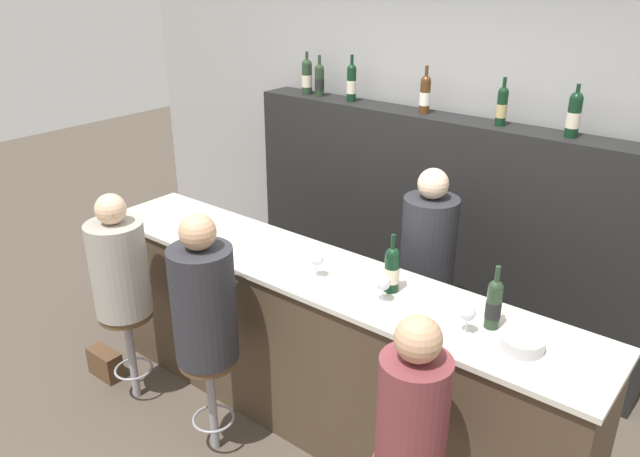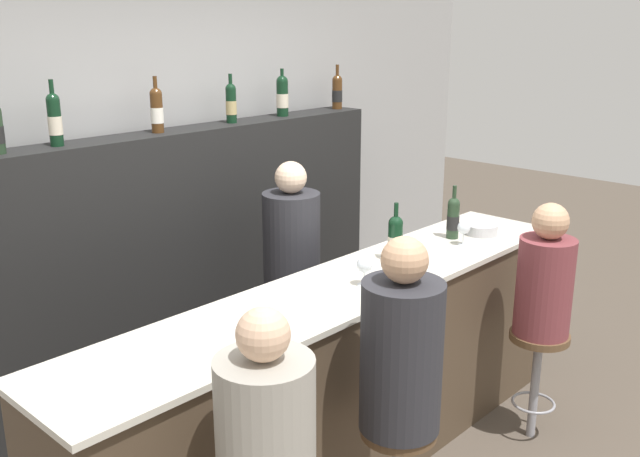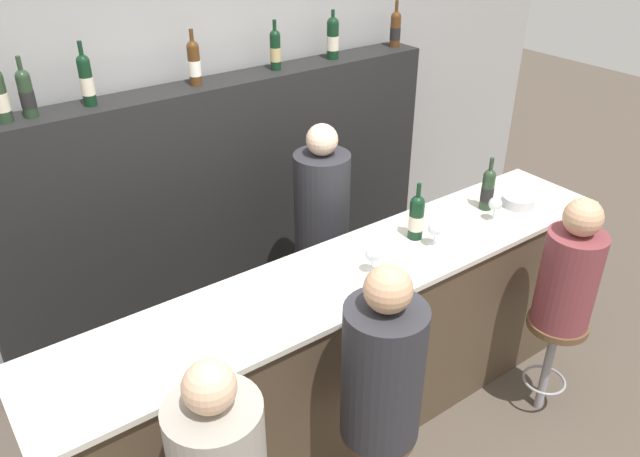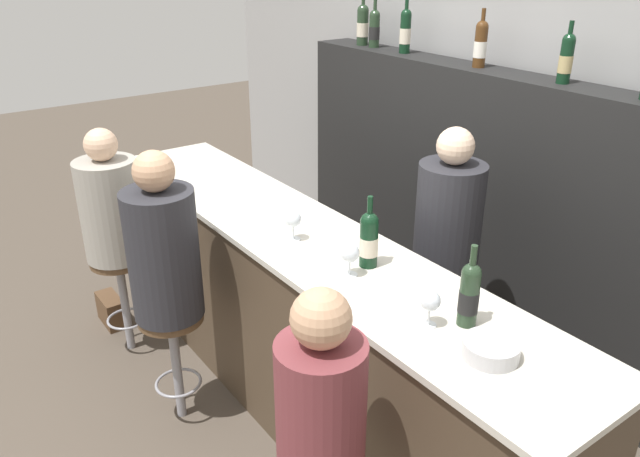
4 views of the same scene
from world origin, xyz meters
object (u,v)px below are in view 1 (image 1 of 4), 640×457
(bar_stool_left, at_px, (128,332))
(handbag, at_px, (105,363))
(bartender, at_px, (425,292))
(wine_bottle_backbar_3, at_px, (425,94))
(guest_seated_left, at_px, (119,264))
(wine_bottle_backbar_4, at_px, (502,106))
(wine_glass_0, at_px, (317,260))
(wine_bottle_backbar_2, at_px, (352,82))
(metal_bowl, at_px, (523,343))
(wine_bottle_counter_0, at_px, (392,269))
(wine_glass_2, at_px, (467,314))
(wine_bottle_backbar_5, at_px, (574,114))
(bar_stool_middle, at_px, (210,378))
(wine_bottle_counter_1, at_px, (494,303))
(wine_bottle_backbar_0, at_px, (307,76))
(wine_bottle_backbar_1, at_px, (319,80))
(wine_glass_1, at_px, (383,283))
(guest_seated_middle, at_px, (203,299))
(guest_seated_right, at_px, (413,405))

(bar_stool_left, xyz_separation_m, handbag, (-0.35, 0.00, -0.40))
(bartender, bearing_deg, bar_stool_left, -137.29)
(wine_bottle_backbar_3, height_order, guest_seated_left, wine_bottle_backbar_3)
(bar_stool_left, relative_size, guest_seated_left, 0.83)
(wine_bottle_backbar_3, height_order, wine_bottle_backbar_4, wine_bottle_backbar_3)
(wine_glass_0, height_order, bartender, bartender)
(wine_bottle_backbar_2, xyz_separation_m, metal_bowl, (1.98, -1.39, -0.74))
(wine_bottle_counter_0, relative_size, wine_glass_0, 2.23)
(wine_glass_2, bearing_deg, wine_bottle_backbar_5, 93.35)
(wine_bottle_counter_0, bearing_deg, wine_bottle_backbar_4, 91.72)
(wine_bottle_backbar_3, height_order, handbag, wine_bottle_backbar_3)
(metal_bowl, bearing_deg, bar_stool_middle, -160.43)
(wine_glass_0, relative_size, handbag, 0.56)
(wine_bottle_counter_1, bearing_deg, wine_glass_0, -172.87)
(wine_bottle_backbar_0, height_order, wine_bottle_backbar_1, wine_bottle_backbar_0)
(wine_bottle_backbar_4, xyz_separation_m, wine_bottle_backbar_5, (0.45, 0.00, 0.01))
(metal_bowl, bearing_deg, wine_bottle_backbar_0, 150.07)
(wine_bottle_backbar_5, height_order, wine_glass_1, wine_bottle_backbar_5)
(wine_bottle_backbar_5, relative_size, wine_glass_1, 2.15)
(wine_bottle_backbar_0, distance_m, wine_glass_1, 2.30)
(wine_glass_0, relative_size, wine_glass_2, 1.01)
(bar_stool_middle, distance_m, guest_seated_middle, 0.52)
(bartender, bearing_deg, guest_seated_middle, -116.04)
(metal_bowl, relative_size, bar_stool_middle, 0.30)
(wine_glass_0, relative_size, guest_seated_right, 0.20)
(wine_bottle_counter_0, bearing_deg, wine_glass_2, -13.84)
(bartender, xyz_separation_m, handbag, (-1.74, -1.29, -0.61))
(guest_seated_left, bearing_deg, metal_bowl, 13.32)
(guest_seated_right, relative_size, handbag, 2.88)
(bartender, bearing_deg, guest_seated_left, -137.29)
(wine_bottle_backbar_5, bearing_deg, wine_bottle_backbar_4, 180.00)
(wine_glass_2, xyz_separation_m, handbag, (-2.38, -0.51, -1.06))
(bar_stool_left, height_order, bar_stool_middle, same)
(guest_seated_right, height_order, handbag, guest_seated_right)
(wine_glass_1, relative_size, guest_seated_middle, 0.17)
(wine_bottle_backbar_0, height_order, wine_bottle_backbar_5, wine_bottle_backbar_0)
(wine_bottle_counter_0, distance_m, wine_bottle_counter_1, 0.57)
(wine_bottle_backbar_2, distance_m, wine_bottle_backbar_3, 0.62)
(guest_seated_middle, distance_m, handbag, 1.44)
(wine_bottle_backbar_4, relative_size, wine_bottle_backbar_5, 0.97)
(wine_bottle_counter_0, xyz_separation_m, wine_glass_2, (0.49, -0.12, -0.03))
(wine_glass_2, bearing_deg, guest_seated_middle, -158.12)
(wine_bottle_backbar_5, height_order, bar_stool_left, wine_bottle_backbar_5)
(metal_bowl, bearing_deg, guest_seated_right, -113.34)
(wine_bottle_backbar_5, distance_m, handbag, 3.47)
(wine_bottle_backbar_0, xyz_separation_m, bartender, (1.51, -0.64, -1.12))
(wine_bottle_counter_1, height_order, guest_seated_right, guest_seated_right)
(wine_bottle_counter_1, relative_size, guest_seated_middle, 0.38)
(metal_bowl, distance_m, bar_stool_middle, 1.73)
(wine_bottle_counter_0, bearing_deg, metal_bowl, -6.61)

